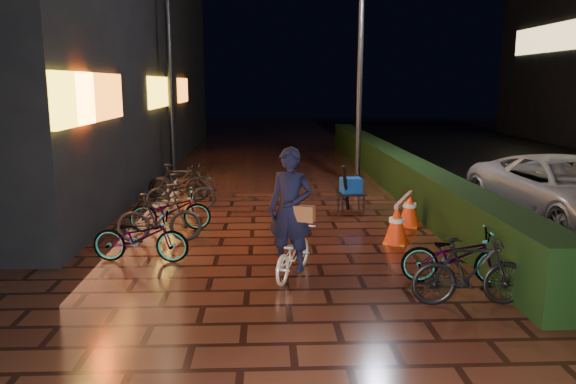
{
  "coord_description": "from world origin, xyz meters",
  "views": [
    {
      "loc": [
        -0.28,
        -8.04,
        2.86
      ],
      "look_at": [
        0.08,
        1.02,
        1.1
      ],
      "focal_mm": 35.0,
      "sensor_mm": 36.0,
      "label": 1
    }
  ],
  "objects_px": {
    "van": "(567,191)",
    "traffic_barrier": "(403,216)",
    "cyclist": "(292,230)",
    "cart_assembly": "(351,187)"
  },
  "relations": [
    {
      "from": "van",
      "to": "traffic_barrier",
      "type": "relative_size",
      "value": 2.84
    },
    {
      "from": "van",
      "to": "cyclist",
      "type": "height_order",
      "value": "cyclist"
    },
    {
      "from": "van",
      "to": "traffic_barrier",
      "type": "distance_m",
      "value": 3.63
    },
    {
      "from": "traffic_barrier",
      "to": "cart_assembly",
      "type": "bearing_deg",
      "value": 112.41
    },
    {
      "from": "traffic_barrier",
      "to": "cart_assembly",
      "type": "height_order",
      "value": "cart_assembly"
    },
    {
      "from": "cart_assembly",
      "to": "van",
      "type": "bearing_deg",
      "value": -14.74
    },
    {
      "from": "van",
      "to": "cart_assembly",
      "type": "bearing_deg",
      "value": 159.54
    },
    {
      "from": "traffic_barrier",
      "to": "cyclist",
      "type": "bearing_deg",
      "value": -133.86
    },
    {
      "from": "cyclist",
      "to": "cart_assembly",
      "type": "xyz_separation_m",
      "value": [
        1.51,
        4.17,
        -0.14
      ]
    },
    {
      "from": "van",
      "to": "traffic_barrier",
      "type": "bearing_deg",
      "value": -174.79
    }
  ]
}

